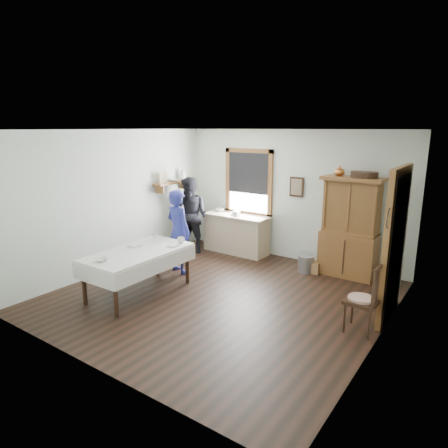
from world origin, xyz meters
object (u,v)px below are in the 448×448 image
(work_counter, at_px, (236,234))
(woman_blue, at_px, (178,235))
(spindle_chair, at_px, (362,298))
(pail, at_px, (306,264))
(figure_dark, at_px, (191,218))
(china_hutch, at_px, (350,228))
(wicker_basket, at_px, (310,266))
(dining_table, at_px, (139,272))

(work_counter, xyz_separation_m, woman_blue, (-0.22, -1.68, 0.32))
(spindle_chair, relative_size, woman_blue, 0.65)
(pail, xyz_separation_m, figure_dark, (-2.64, -0.27, 0.61))
(china_hutch, relative_size, pail, 5.69)
(pail, distance_m, wicker_basket, 0.10)
(dining_table, distance_m, wicker_basket, 3.28)
(pail, height_order, figure_dark, figure_dark)
(pail, bearing_deg, spindle_chair, -48.15)
(pail, bearing_deg, wicker_basket, 39.91)
(spindle_chair, bearing_deg, pail, 135.12)
(wicker_basket, distance_m, woman_blue, 2.62)
(work_counter, relative_size, figure_dark, 0.96)
(china_hutch, height_order, woman_blue, china_hutch)
(woman_blue, bearing_deg, figure_dark, -49.66)
(wicker_basket, height_order, woman_blue, woman_blue)
(wicker_basket, xyz_separation_m, figure_dark, (-2.70, -0.33, 0.67))
(dining_table, bearing_deg, figure_dark, 108.17)
(wicker_basket, bearing_deg, figure_dark, -173.13)
(china_hutch, xyz_separation_m, figure_dark, (-3.34, -0.54, -0.15))
(spindle_chair, xyz_separation_m, pail, (-1.55, 1.73, -0.32))
(work_counter, xyz_separation_m, spindle_chair, (3.36, -2.02, 0.06))
(china_hutch, height_order, figure_dark, china_hutch)
(pail, relative_size, woman_blue, 0.22)
(figure_dark, bearing_deg, dining_table, -75.79)
(dining_table, relative_size, spindle_chair, 1.91)
(pail, distance_m, woman_blue, 2.53)
(pail, height_order, wicker_basket, pail)
(dining_table, xyz_separation_m, woman_blue, (-0.13, 1.17, 0.38))
(spindle_chair, xyz_separation_m, woman_blue, (-3.57, 0.33, 0.26))
(dining_table, distance_m, pail, 3.19)
(china_hutch, relative_size, figure_dark, 1.20)
(spindle_chair, bearing_deg, china_hutch, 116.17)
(spindle_chair, bearing_deg, woman_blue, 177.94)
(dining_table, bearing_deg, china_hutch, 47.60)
(china_hutch, xyz_separation_m, spindle_chair, (0.85, -2.01, -0.45))
(dining_table, bearing_deg, pail, 53.69)
(pail, height_order, woman_blue, woman_blue)
(spindle_chair, height_order, wicker_basket, spindle_chair)
(wicker_basket, height_order, figure_dark, figure_dark)
(dining_table, height_order, pail, dining_table)
(spindle_chair, relative_size, wicker_basket, 2.66)
(dining_table, relative_size, pail, 5.66)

